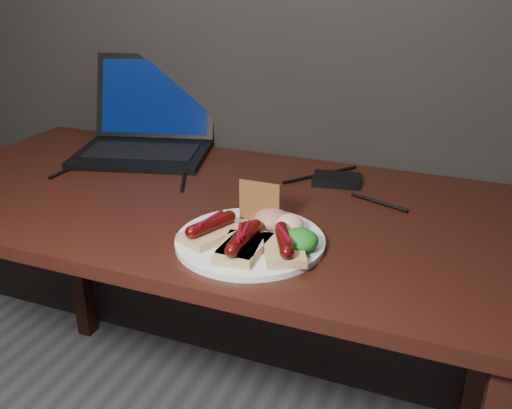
{
  "coord_description": "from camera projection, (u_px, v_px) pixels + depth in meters",
  "views": [
    {
      "loc": [
        0.55,
        0.32,
        1.26
      ],
      "look_at": [
        0.18,
        1.24,
        0.82
      ],
      "focal_mm": 40.0,
      "sensor_mm": 36.0,
      "label": 1
    }
  ],
  "objects": [
    {
      "name": "desk",
      "position": [
        205.0,
        233.0,
        1.33
      ],
      "size": [
        1.4,
        0.7,
        0.75
      ],
      "color": "#37160D",
      "rests_on": "ground"
    },
    {
      "name": "laptop",
      "position": [
        147.0,
        132.0,
        1.59
      ],
      "size": [
        0.42,
        0.41,
        0.25
      ],
      "color": "black",
      "rests_on": "desk"
    },
    {
      "name": "hard_drive",
      "position": [
        337.0,
        180.0,
        1.38
      ],
      "size": [
        0.13,
        0.1,
        0.02
      ],
      "primitive_type": "cube",
      "rotation": [
        0.0,
        0.0,
        0.17
      ],
      "color": "black",
      "rests_on": "desk"
    },
    {
      "name": "desk_cables",
      "position": [
        228.0,
        177.0,
        1.4
      ],
      "size": [
        0.85,
        0.36,
        0.01
      ],
      "color": "black",
      "rests_on": "desk"
    },
    {
      "name": "plate",
      "position": [
        250.0,
        241.0,
        1.09
      ],
      "size": [
        0.34,
        0.34,
        0.01
      ],
      "primitive_type": "cylinder",
      "rotation": [
        0.0,
        0.0,
        -0.21
      ],
      "color": "white",
      "rests_on": "desk"
    },
    {
      "name": "bread_sausage_left",
      "position": [
        211.0,
        230.0,
        1.08
      ],
      "size": [
        0.11,
        0.13,
        0.04
      ],
      "color": "tan",
      "rests_on": "plate"
    },
    {
      "name": "bread_sausage_center",
      "position": [
        245.0,
        242.0,
        1.03
      ],
      "size": [
        0.07,
        0.12,
        0.04
      ],
      "color": "tan",
      "rests_on": "plate"
    },
    {
      "name": "bread_sausage_right",
      "position": [
        284.0,
        245.0,
        1.02
      ],
      "size": [
        0.11,
        0.13,
        0.04
      ],
      "color": "tan",
      "rests_on": "plate"
    },
    {
      "name": "bread_sausage_extra",
      "position": [
        239.0,
        244.0,
        1.03
      ],
      "size": [
        0.08,
        0.12,
        0.04
      ],
      "color": "tan",
      "rests_on": "plate"
    },
    {
      "name": "crispbread",
      "position": [
        260.0,
        202.0,
        1.14
      ],
      "size": [
        0.09,
        0.01,
        0.08
      ],
      "primitive_type": "cube",
      "color": "#AA612E",
      "rests_on": "plate"
    },
    {
      "name": "salad_greens",
      "position": [
        299.0,
        240.0,
        1.04
      ],
      "size": [
        0.07,
        0.07,
        0.04
      ],
      "primitive_type": "ellipsoid",
      "color": "#125B12",
      "rests_on": "plate"
    },
    {
      "name": "salsa_mound",
      "position": [
        272.0,
        219.0,
        1.11
      ],
      "size": [
        0.07,
        0.07,
        0.04
      ],
      "primitive_type": "ellipsoid",
      "color": "maroon",
      "rests_on": "plate"
    },
    {
      "name": "coleslaw_mound",
      "position": [
        287.0,
        224.0,
        1.1
      ],
      "size": [
        0.06,
        0.06,
        0.04
      ],
      "primitive_type": "ellipsoid",
      "color": "white",
      "rests_on": "plate"
    }
  ]
}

